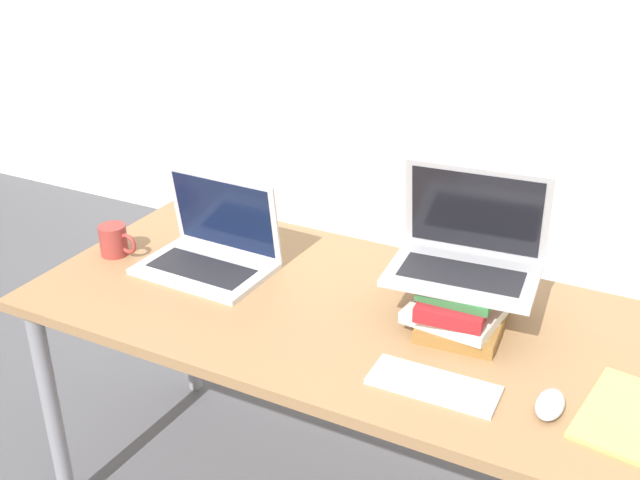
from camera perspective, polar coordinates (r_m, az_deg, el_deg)
name	(u,v)px	position (r m, az deg, el deg)	size (l,w,h in m)	color
desk	(347,331)	(2.00, 2.10, -6.98)	(1.70, 0.79, 0.75)	#9E754C
laptop_left	(211,250)	(2.16, -8.29, -0.77)	(0.37, 0.26, 0.26)	silver
book_stack	(461,305)	(1.89, 10.66, -4.92)	(0.24, 0.27, 0.12)	olive
laptop_on_books	(467,253)	(1.89, 11.13, -0.98)	(0.38, 0.28, 0.26)	#B2B2B7
wireless_keyboard	(433,385)	(1.69, 8.64, -10.87)	(0.29, 0.12, 0.01)	silver
mouse	(550,404)	(1.68, 17.11, -11.88)	(0.06, 0.11, 0.03)	#B2B2B7
notepad	(636,418)	(1.72, 22.94, -12.37)	(0.24, 0.30, 0.01)	#EFE066
mug	(114,240)	(2.29, -15.40, -0.03)	(0.12, 0.08, 0.09)	#9E3833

